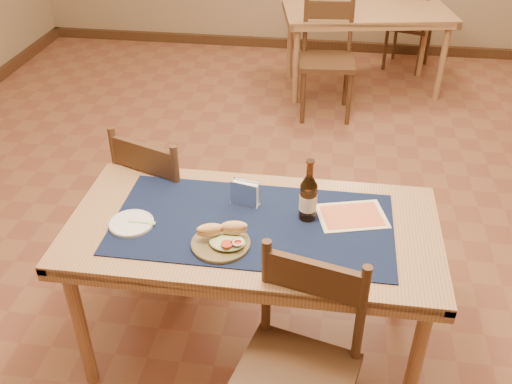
# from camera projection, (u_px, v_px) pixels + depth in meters

# --- Properties ---
(room) EXTENTS (6.04, 7.04, 2.84)m
(room) POSITION_uv_depth(u_px,v_px,m) (277.00, 17.00, 2.75)
(room) COLOR brown
(room) RESTS_ON ground
(main_table) EXTENTS (1.60, 0.80, 0.75)m
(main_table) POSITION_uv_depth(u_px,v_px,m) (253.00, 239.00, 2.50)
(main_table) COLOR #A1744C
(main_table) RESTS_ON ground
(placemat) EXTENTS (1.20, 0.60, 0.01)m
(placemat) POSITION_uv_depth(u_px,v_px,m) (253.00, 223.00, 2.45)
(placemat) COLOR black
(placemat) RESTS_ON main_table
(baseboard) EXTENTS (6.00, 7.00, 0.10)m
(baseboard) POSITION_uv_depth(u_px,v_px,m) (272.00, 237.00, 3.50)
(baseboard) COLOR #3F2516
(baseboard) RESTS_ON ground
(back_table) EXTENTS (1.58, 0.99, 0.75)m
(back_table) POSITION_uv_depth(u_px,v_px,m) (367.00, 19.00, 5.11)
(back_table) COLOR #A1744C
(back_table) RESTS_ON ground
(chair_main_far) EXTENTS (0.56, 0.56, 0.95)m
(chair_main_far) POSITION_uv_depth(u_px,v_px,m) (168.00, 199.00, 3.06)
(chair_main_far) COLOR #3F2516
(chair_main_far) RESTS_ON ground
(chair_main_near) EXTENTS (0.52, 0.52, 0.94)m
(chair_main_near) POSITION_uv_depth(u_px,v_px,m) (297.00, 370.00, 2.14)
(chair_main_near) COLOR #3F2516
(chair_main_near) RESTS_ON ground
(chair_back_near) EXTENTS (0.48, 0.48, 0.97)m
(chair_back_near) POSITION_uv_depth(u_px,v_px,m) (327.00, 57.00, 4.78)
(chair_back_near) COLOR #3F2516
(chair_back_near) RESTS_ON ground
(chair_back_far) EXTENTS (0.52, 0.52, 0.87)m
(chair_back_far) POSITION_uv_depth(u_px,v_px,m) (409.00, 25.00, 5.65)
(chair_back_far) COLOR #3F2516
(chair_back_far) RESTS_ON ground
(sandwich_plate) EXTENTS (0.24, 0.24, 0.09)m
(sandwich_plate) POSITION_uv_depth(u_px,v_px,m) (222.00, 240.00, 2.32)
(sandwich_plate) COLOR brown
(sandwich_plate) RESTS_ON placemat
(side_plate) EXTENTS (0.19, 0.19, 0.02)m
(side_plate) POSITION_uv_depth(u_px,v_px,m) (131.00, 223.00, 2.44)
(side_plate) COLOR silver
(side_plate) RESTS_ON placemat
(fork) EXTENTS (0.12, 0.02, 0.00)m
(fork) POSITION_uv_depth(u_px,v_px,m) (144.00, 223.00, 2.43)
(fork) COLOR #85C86E
(fork) RESTS_ON side_plate
(beer_bottle) EXTENTS (0.08, 0.08, 0.29)m
(beer_bottle) POSITION_uv_depth(u_px,v_px,m) (308.00, 197.00, 2.43)
(beer_bottle) COLOR #4F2B0E
(beer_bottle) RESTS_ON placemat
(napkin_holder) EXTENTS (0.14, 0.08, 0.12)m
(napkin_holder) POSITION_uv_depth(u_px,v_px,m) (245.00, 194.00, 2.54)
(napkin_holder) COLOR silver
(napkin_holder) RESTS_ON placemat
(menu_card) EXTENTS (0.34, 0.28, 0.01)m
(menu_card) POSITION_uv_depth(u_px,v_px,m) (352.00, 216.00, 2.49)
(menu_card) COLOR beige
(menu_card) RESTS_ON placemat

